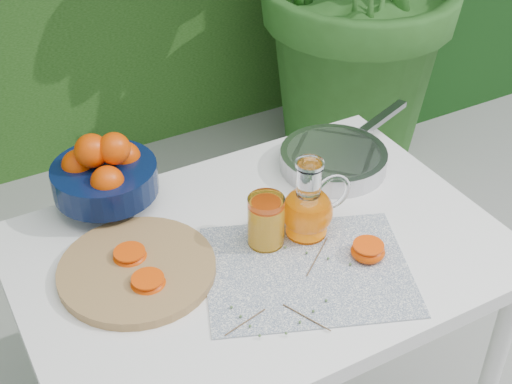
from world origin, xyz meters
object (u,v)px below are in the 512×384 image
fruit_bowl (104,172)px  cutting_board (137,269)px  juice_pitcher (308,209)px  saute_pan (334,158)px  white_table (260,276)px

fruit_bowl → cutting_board: bearing=-96.4°
juice_pitcher → saute_pan: bearing=43.6°
fruit_bowl → juice_pitcher: same height
cutting_board → fruit_bowl: fruit_bowl is taller
saute_pan → cutting_board: bearing=-167.3°
white_table → fruit_bowl: fruit_bowl is taller
white_table → saute_pan: bearing=30.1°
fruit_bowl → white_table: bearing=-52.8°
cutting_board → saute_pan: bearing=12.7°
juice_pitcher → saute_pan: 0.27m
fruit_bowl → saute_pan: fruit_bowl is taller
cutting_board → fruit_bowl: size_ratio=1.17×
white_table → juice_pitcher: (0.11, -0.01, 0.15)m
saute_pan → juice_pitcher: bearing=-136.4°
cutting_board → saute_pan: 0.57m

